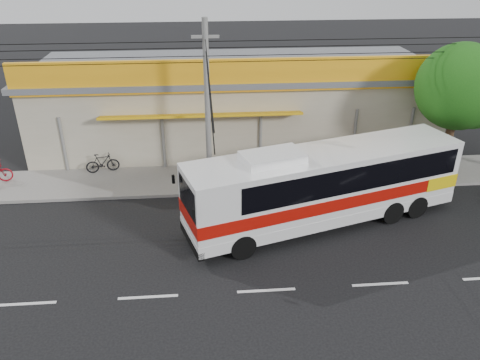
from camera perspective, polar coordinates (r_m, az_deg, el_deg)
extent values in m
plane|color=black|center=(18.39, 2.18, -8.30)|extent=(120.00, 120.00, 0.00)
cube|color=slate|center=(23.49, 0.47, 0.27)|extent=(30.00, 3.20, 0.15)
cube|color=#A7A087|center=(27.91, -0.57, 9.14)|extent=(22.00, 8.00, 4.20)
cube|color=#515358|center=(27.31, -0.60, 13.64)|extent=(22.60, 8.60, 0.30)
cube|color=#FDAA16|center=(23.19, 0.17, 12.65)|extent=(22.00, 0.24, 1.60)
cube|color=#C6370B|center=(23.08, -4.90, 12.49)|extent=(9.00, 0.10, 1.20)
cube|color=#1E7314|center=(24.58, 15.84, 12.48)|extent=(2.40, 0.10, 1.10)
cube|color=navy|center=(25.63, 21.64, 12.19)|extent=(2.20, 0.10, 1.10)
cube|color=#C6370B|center=(24.14, -22.08, 11.30)|extent=(3.00, 0.10, 1.10)
cube|color=#D79F0B|center=(23.48, -4.71, 7.90)|extent=(10.00, 1.20, 0.37)
cube|color=silver|center=(19.38, 10.33, -0.44)|extent=(11.83, 5.70, 2.81)
cube|color=#A20D06|center=(19.54, 10.25, -1.33)|extent=(11.88, 5.75, 0.53)
cube|color=#D6B60B|center=(22.42, 21.33, 0.99)|extent=(2.21, 2.83, 0.58)
cube|color=black|center=(19.45, 12.19, 1.55)|extent=(9.98, 5.18, 1.07)
cube|color=black|center=(17.09, -6.23, -2.41)|extent=(0.77, 2.08, 1.45)
cube|color=silver|center=(17.62, 3.99, 2.78)|extent=(2.62, 1.97, 0.35)
cylinder|color=black|center=(17.60, 0.33, -8.11)|extent=(1.05, 0.59, 1.01)
cylinder|color=black|center=(19.31, -2.12, -4.64)|extent=(1.05, 0.59, 1.01)
cylinder|color=black|center=(21.48, 20.66, -3.04)|extent=(1.05, 0.59, 1.01)
cylinder|color=black|center=(22.91, 17.16, -0.55)|extent=(1.05, 0.59, 1.01)
imported|color=black|center=(24.75, -16.41, 2.02)|extent=(1.73, 0.80, 1.00)
cylinder|color=slate|center=(21.38, -3.97, 8.68)|extent=(0.26, 0.26, 7.88)
cube|color=slate|center=(20.62, -4.26, 17.03)|extent=(1.18, 0.12, 0.12)
cylinder|color=#322114|center=(25.21, 23.93, 3.82)|extent=(0.38, 0.38, 3.40)
sphere|color=#164E10|center=(24.33, 25.23, 10.26)|extent=(4.04, 4.04, 4.04)
sphere|color=#164E10|center=(24.55, 26.59, 8.54)|extent=(2.55, 2.55, 2.55)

